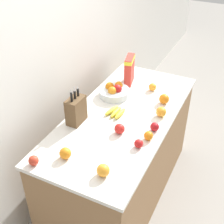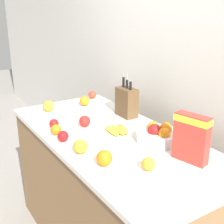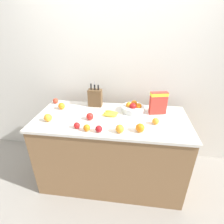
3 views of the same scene
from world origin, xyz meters
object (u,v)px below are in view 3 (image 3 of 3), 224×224
Objects in this scene: orange_mid_right at (120,129)px; orange_front_left at (87,128)px; knife_block at (95,98)px; fruit_bowl at (133,108)px; banana_bunch at (111,114)px; apple_rear at (77,125)px; orange_front_center at (156,121)px; orange_near_bowl at (48,118)px; apple_by_knife_block at (99,129)px; apple_leftmost at (90,116)px; orange_back_center at (62,106)px; cereal_box at (158,102)px; orange_front_right at (140,128)px; apple_near_bananas at (56,101)px.

orange_front_left is at bearing -177.66° from orange_mid_right.
orange_mid_right is (0.36, -0.57, -0.07)m from knife_block.
banana_bunch is (-0.25, -0.14, -0.03)m from fruit_bowl.
fruit_bowl reaches higher than apple_rear.
orange_mid_right is (-0.35, -0.20, 0.01)m from orange_front_center.
fruit_bowl reaches higher than orange_near_bowl.
knife_block is 0.62m from apple_by_knife_block.
apple_by_knife_block is (0.16, -0.59, -0.08)m from knife_block.
orange_back_center reaches higher than apple_leftmost.
cereal_box is 0.79m from apple_leftmost.
orange_front_right reaches higher than orange_front_center.
apple_rear is (-0.55, -0.46, -0.01)m from fruit_bowl.
orange_near_bowl is (-0.78, 0.12, 0.00)m from orange_mid_right.
orange_near_bowl is 0.31m from orange_back_center.
orange_front_right is at bearing -26.16° from apple_near_bananas.
banana_bunch is 0.44m from apple_rear.
orange_front_left is 0.52m from orange_front_right.
orange_front_center reaches higher than apple_rear.
orange_mid_right is at bearing -57.54° from knife_block.
banana_bunch is 2.21× the size of orange_back_center.
orange_front_right is at bearing -17.36° from apple_leftmost.
orange_front_center is 0.41m from orange_mid_right.
orange_front_left is at bearing -16.14° from apple_rear.
orange_mid_right is 1.02× the size of orange_back_center.
cereal_box reaches higher than apple_leftmost.
cereal_box reaches higher than apple_by_knife_block.
banana_bunch is 0.51m from orange_front_center.
cereal_box is 0.77m from apple_by_knife_block.
cereal_box is 3.85× the size of apple_by_knife_block.
orange_front_left is at bearing -45.26° from orange_back_center.
apple_near_bananas is 0.47m from orange_near_bowl.
orange_near_bowl is at bearing -177.46° from cereal_box.
cereal_box is 0.97× the size of fruit_bowl.
apple_by_knife_block is 0.40m from orange_front_right.
orange_mid_right reaches higher than apple_by_knife_block.
knife_block is at bearing -0.43° from apple_near_bananas.
apple_leftmost is 1.15× the size of orange_front_left.
orange_near_bowl is (-0.35, 0.10, 0.01)m from apple_rear.
knife_block reaches higher than cereal_box.
knife_block is 0.68m from orange_mid_right.
fruit_bowl is at bearing 30.13° from apple_leftmost.
fruit_bowl reaches higher than orange_front_left.
banana_bunch is at bearing 79.62° from apple_by_knife_block.
orange_front_center is at bearing 29.82° from orange_mid_right.
banana_bunch is 0.68m from orange_near_bowl.
orange_front_right reaches higher than orange_front_left.
cereal_box reaches higher than orange_front_center.
orange_back_center reaches higher than banana_bunch.
knife_block is 4.71× the size of apple_near_bananas.
orange_front_center is at bearing 45.26° from orange_front_right.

